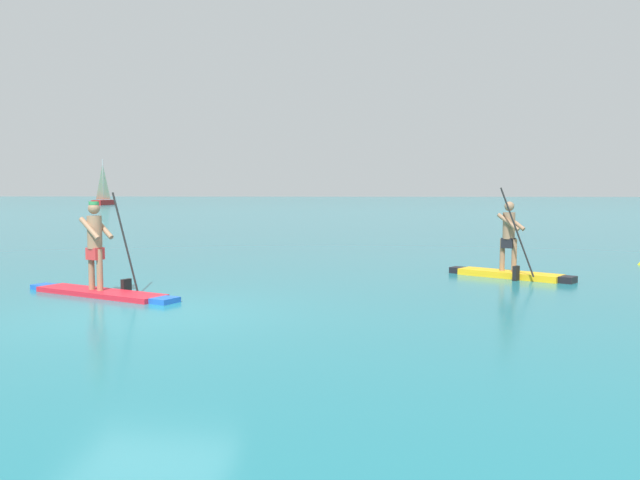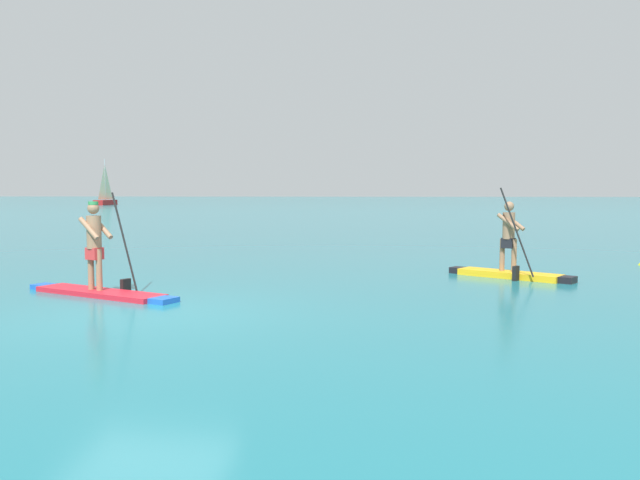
# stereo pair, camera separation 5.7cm
# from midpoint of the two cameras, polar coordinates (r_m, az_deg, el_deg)

# --- Properties ---
(ground) EXTENTS (440.00, 440.00, 0.00)m
(ground) POSITION_cam_midpoint_polar(r_m,az_deg,el_deg) (10.34, -15.25, -6.35)
(ground) COLOR #1E727F
(paddleboarder_mid_center) EXTENTS (3.38, 1.78, 1.93)m
(paddleboarder_mid_center) POSITION_cam_midpoint_polar(r_m,az_deg,el_deg) (12.33, -19.24, -2.94)
(paddleboarder_mid_center) COLOR red
(paddleboarder_mid_center) RESTS_ON ground
(paddleboarder_far_right) EXTENTS (2.53, 1.88, 1.99)m
(paddleboarder_far_right) POSITION_cam_midpoint_polar(r_m,az_deg,el_deg) (14.61, 16.53, -1.85)
(paddleboarder_far_right) COLOR yellow
(paddleboarder_far_right) RESTS_ON ground
(sailboat_left_horizon) EXTENTS (1.61, 5.32, 6.43)m
(sailboat_left_horizon) POSITION_cam_midpoint_polar(r_m,az_deg,el_deg) (94.66, -18.83, 3.51)
(sailboat_left_horizon) COLOR #A51E1E
(sailboat_left_horizon) RESTS_ON ground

